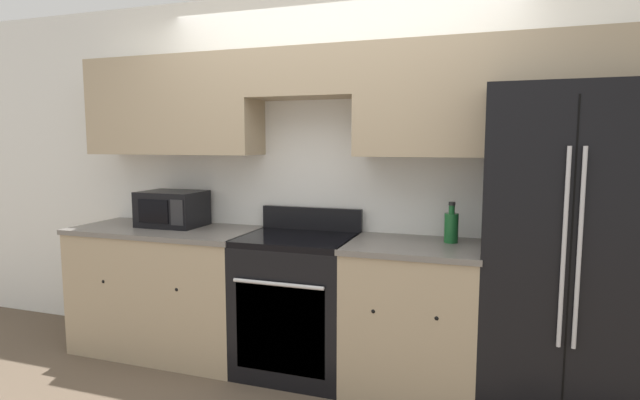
{
  "coord_description": "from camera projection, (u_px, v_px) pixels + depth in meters",
  "views": [
    {
      "loc": [
        1.03,
        -2.73,
        1.55
      ],
      "look_at": [
        -0.0,
        0.31,
        1.18
      ],
      "focal_mm": 28.0,
      "sensor_mm": 36.0,
      "label": 1
    }
  ],
  "objects": [
    {
      "name": "oven_range",
      "position": [
        298.0,
        303.0,
        3.37
      ],
      "size": [
        0.74,
        0.65,
        1.09
      ],
      "color": "black",
      "rests_on": "ground_plane"
    },
    {
      "name": "lower_cabinets_right",
      "position": [
        412.0,
        316.0,
        3.12
      ],
      "size": [
        0.82,
        0.64,
        0.93
      ],
      "color": "tan",
      "rests_on": "ground_plane"
    },
    {
      "name": "lower_cabinets_left",
      "position": [
        167.0,
        289.0,
        3.7
      ],
      "size": [
        1.36,
        0.64,
        0.93
      ],
      "color": "tan",
      "rests_on": "ground_plane"
    },
    {
      "name": "microwave",
      "position": [
        172.0,
        209.0,
        3.72
      ],
      "size": [
        0.45,
        0.35,
        0.26
      ],
      "color": "black",
      "rests_on": "lower_cabinets_left"
    },
    {
      "name": "refrigerator",
      "position": [
        560.0,
        251.0,
        2.88
      ],
      "size": [
        0.86,
        0.81,
        1.86
      ],
      "color": "black",
      "rests_on": "ground_plane"
    },
    {
      "name": "ground_plane",
      "position": [
        304.0,
        395.0,
        3.08
      ],
      "size": [
        12.0,
        12.0,
        0.0
      ],
      "primitive_type": "plane",
      "color": "brown"
    },
    {
      "name": "wall_back",
      "position": [
        334.0,
        149.0,
        3.45
      ],
      "size": [
        8.0,
        0.39,
        2.6
      ],
      "color": "white",
      "rests_on": "ground_plane"
    },
    {
      "name": "bottle",
      "position": [
        451.0,
        227.0,
        3.1
      ],
      "size": [
        0.09,
        0.09,
        0.25
      ],
      "color": "#195928",
      "rests_on": "lower_cabinets_right"
    }
  ]
}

